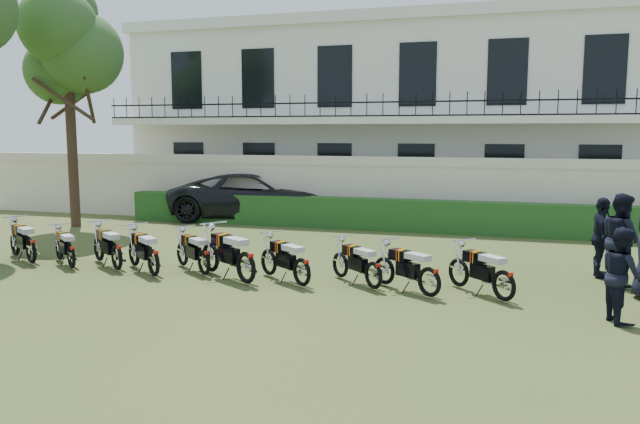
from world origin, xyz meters
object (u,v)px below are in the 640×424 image
object	(u,v)px
motorcycle_0	(31,245)
officer_1	(622,275)
motorcycle_1	(71,251)
motorcycle_3	(153,256)
motorcycle_4	(204,256)
motorcycle_5	(246,260)
motorcycle_6	(302,265)
suv	(257,196)
officer_4	(621,239)
motorcycle_2	(117,251)
tree_west_near	(68,44)
motorcycle_9	(504,278)
motorcycle_7	(374,269)
officer_5	(601,238)
motorcycle_8	(430,275)

from	to	relation	value
motorcycle_0	officer_1	xyz separation A→B (m)	(12.54, -0.85, 0.32)
motorcycle_1	motorcycle_3	size ratio (longest dim) A/B	0.90
motorcycle_4	motorcycle_5	distance (m)	1.28
motorcycle_5	motorcycle_6	bearing A→B (deg)	-50.57
suv	officer_4	distance (m)	12.68
officer_1	motorcycle_2	bearing A→B (deg)	70.48
tree_west_near	motorcycle_0	bearing A→B (deg)	-61.33
motorcycle_6	suv	xyz separation A→B (m)	(-4.62, 8.77, 0.38)
motorcycle_0	motorcycle_5	size ratio (longest dim) A/B	0.92
motorcycle_0	motorcycle_3	world-z (taller)	motorcycle_0
officer_4	motorcycle_5	bearing A→B (deg)	89.41
motorcycle_2	motorcycle_9	xyz separation A→B (m)	(8.34, -0.16, -0.01)
motorcycle_2	motorcycle_7	world-z (taller)	motorcycle_2
officer_1	officer_5	size ratio (longest dim) A/B	0.91
motorcycle_1	motorcycle_2	size ratio (longest dim) A/B	0.89
motorcycle_5	officer_5	world-z (taller)	officer_5
motorcycle_3	motorcycle_9	world-z (taller)	motorcycle_3
motorcycle_5	motorcycle_7	bearing A→B (deg)	-49.33
motorcycle_3	motorcycle_9	distance (m)	7.23
motorcycle_1	motorcycle_8	world-z (taller)	motorcycle_8
motorcycle_6	motorcycle_4	bearing A→B (deg)	118.06
tree_west_near	motorcycle_9	world-z (taller)	tree_west_near
motorcycle_4	tree_west_near	bearing A→B (deg)	92.89
tree_west_near	motorcycle_8	size ratio (longest dim) A/B	5.23
tree_west_near	motorcycle_4	xyz separation A→B (m)	(7.36, -5.22, -5.45)
motorcycle_4	motorcycle_6	distance (m)	2.38
officer_1	motorcycle_7	bearing A→B (deg)	63.91
motorcycle_3	officer_1	distance (m)	9.09
motorcycle_6	motorcycle_7	bearing A→B (deg)	-45.20
motorcycle_1	motorcycle_9	size ratio (longest dim) A/B	1.02
motorcycle_2	motorcycle_7	xyz separation A→B (m)	(5.87, 0.02, -0.03)
tree_west_near	motorcycle_9	bearing A→B (deg)	-22.10
motorcycle_5	officer_1	distance (m)	6.93
motorcycle_5	suv	distance (m)	9.55
motorcycle_7	motorcycle_6	bearing A→B (deg)	139.68
motorcycle_8	motorcycle_9	distance (m)	1.35
motorcycle_7	motorcycle_2	bearing A→B (deg)	131.39
suv	motorcycle_3	bearing A→B (deg)	-178.62
motorcycle_0	motorcycle_8	size ratio (longest dim) A/B	1.09
motorcycle_0	motorcycle_3	size ratio (longest dim) A/B	1.09
motorcycle_4	motorcycle_3	bearing A→B (deg)	152.30
motorcycle_5	officer_5	distance (m)	7.56
motorcycle_7	suv	world-z (taller)	suv
motorcycle_5	motorcycle_7	distance (m)	2.61
officer_4	officer_1	bearing A→B (deg)	154.17
officer_5	motorcycle_0	bearing A→B (deg)	100.63
motorcycle_2	motorcycle_5	world-z (taller)	motorcycle_5
motorcycle_2	motorcycle_7	bearing A→B (deg)	-53.42
motorcycle_5	officer_4	bearing A→B (deg)	-40.05
officer_1	motorcycle_1	bearing A→B (deg)	71.58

